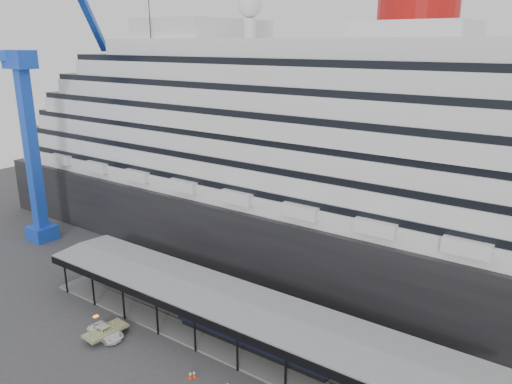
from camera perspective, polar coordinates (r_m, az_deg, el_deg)
ground at (r=55.42m, az=-5.23°, el=-19.07°), size 200.00×200.00×0.00m
cruise_ship at (r=73.46m, az=10.86°, el=5.46°), size 130.00×30.00×43.90m
platform_canopy at (r=57.32m, az=-1.95°, el=-14.83°), size 56.00×9.18×5.30m
crane_blue at (r=87.89m, az=-23.98°, el=7.21°), size 22.63×19.19×47.60m
port_truck at (r=61.49m, az=-16.80°, el=-15.08°), size 4.96×2.59×1.33m
pullman_carriage at (r=56.37m, az=-0.42°, el=-15.37°), size 19.88×2.79×19.49m
traffic_cone_left at (r=53.74m, az=-7.09°, el=-19.92°), size 0.52×0.52×0.79m
traffic_cone_mid at (r=53.63m, az=-7.52°, el=-20.00°), size 0.47×0.47×0.83m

